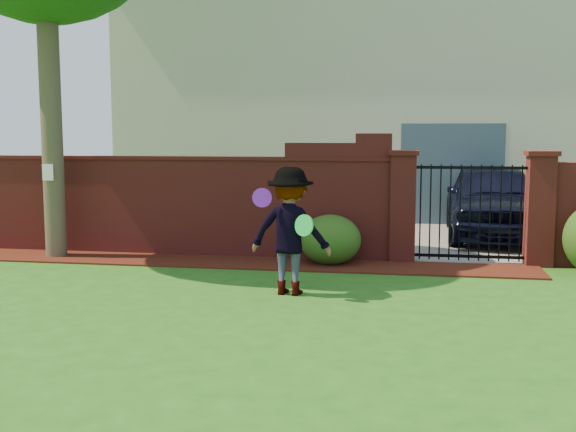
% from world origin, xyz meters
% --- Properties ---
extents(ground, '(80.00, 80.00, 0.01)m').
position_xyz_m(ground, '(0.00, 0.00, -0.01)').
color(ground, '#225816').
rests_on(ground, ground).
extents(mulch_bed, '(11.10, 1.08, 0.03)m').
position_xyz_m(mulch_bed, '(-0.95, 3.34, 0.01)').
color(mulch_bed, '#37120A').
rests_on(mulch_bed, ground).
extents(brick_wall, '(8.70, 0.31, 2.16)m').
position_xyz_m(brick_wall, '(-2.01, 4.00, 0.93)').
color(brick_wall, maroon).
rests_on(brick_wall, ground).
extents(pillar_left, '(0.50, 0.50, 1.88)m').
position_xyz_m(pillar_left, '(2.40, 4.00, 0.96)').
color(pillar_left, maroon).
rests_on(pillar_left, ground).
extents(pillar_right, '(0.50, 0.50, 1.88)m').
position_xyz_m(pillar_right, '(4.60, 4.00, 0.96)').
color(pillar_right, maroon).
rests_on(pillar_right, ground).
extents(iron_gate, '(1.78, 0.03, 1.60)m').
position_xyz_m(iron_gate, '(3.50, 4.00, 0.85)').
color(iron_gate, black).
rests_on(iron_gate, ground).
extents(driveway, '(3.20, 8.00, 0.01)m').
position_xyz_m(driveway, '(3.50, 8.00, 0.01)').
color(driveway, slate).
rests_on(driveway, ground).
extents(house, '(12.40, 6.40, 6.30)m').
position_xyz_m(house, '(1.00, 12.00, 3.16)').
color(house, beige).
rests_on(house, ground).
extents(car, '(2.05, 4.70, 1.58)m').
position_xyz_m(car, '(4.22, 6.88, 0.79)').
color(car, black).
rests_on(car, ground).
extents(paper_notice, '(0.20, 0.01, 0.28)m').
position_xyz_m(paper_notice, '(-3.60, 3.21, 1.50)').
color(paper_notice, white).
rests_on(paper_notice, tree).
extents(shrub_left, '(1.02, 1.02, 0.83)m').
position_xyz_m(shrub_left, '(1.23, 3.50, 0.42)').
color(shrub_left, '#1C4815').
rests_on(shrub_left, ground).
extents(man, '(1.19, 0.79, 1.72)m').
position_xyz_m(man, '(0.92, 1.29, 0.86)').
color(man, gray).
rests_on(man, ground).
extents(frisbee_purple, '(0.27, 0.14, 0.26)m').
position_xyz_m(frisbee_purple, '(0.59, 1.10, 1.32)').
color(frisbee_purple, purple).
rests_on(frisbee_purple, man).
extents(frisbee_green, '(0.28, 0.19, 0.29)m').
position_xyz_m(frisbee_green, '(1.17, 1.00, 0.98)').
color(frisbee_green, green).
rests_on(frisbee_green, man).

